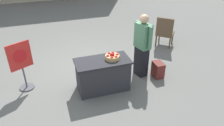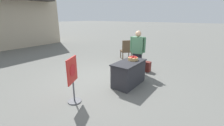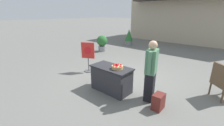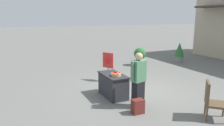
# 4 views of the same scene
# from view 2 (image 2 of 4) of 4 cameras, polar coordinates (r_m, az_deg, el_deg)

# --- Properties ---
(ground_plane) EXTENTS (120.00, 120.00, 0.00)m
(ground_plane) POSITION_cam_2_polar(r_m,az_deg,el_deg) (5.58, -3.15, -6.12)
(ground_plane) COLOR slate
(display_table) EXTENTS (1.30, 0.66, 0.80)m
(display_table) POSITION_cam_2_polar(r_m,az_deg,el_deg) (5.04, 6.42, -3.88)
(display_table) COLOR #2D2D33
(display_table) RESTS_ON ground_plane
(apple_basket) EXTENTS (0.34, 0.34, 0.16)m
(apple_basket) POSITION_cam_2_polar(r_m,az_deg,el_deg) (5.09, 8.01, 1.76)
(apple_basket) COLOR tan
(apple_basket) RESTS_ON display_table
(person_visitor) EXTENTS (0.36, 0.59, 1.70)m
(person_visitor) POSITION_cam_2_polar(r_m,az_deg,el_deg) (6.02, 9.66, 4.14)
(person_visitor) COLOR black
(person_visitor) RESTS_ON ground_plane
(backpack) EXTENTS (0.24, 0.34, 0.42)m
(backpack) POSITION_cam_2_polar(r_m,az_deg,el_deg) (6.44, 12.92, -1.28)
(backpack) COLOR maroon
(backpack) RESTS_ON ground_plane
(poster_board) EXTENTS (0.51, 0.36, 1.24)m
(poster_board) POSITION_cam_2_polar(r_m,az_deg,el_deg) (4.02, -14.70, -5.94)
(poster_board) COLOR #4C4C51
(poster_board) RESTS_ON ground_plane
(patio_chair) EXTENTS (0.78, 0.78, 1.04)m
(patio_chair) POSITION_cam_2_polar(r_m,az_deg,el_deg) (8.04, 5.60, 5.27)
(patio_chair) COLOR brown
(patio_chair) RESTS_ON ground_plane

